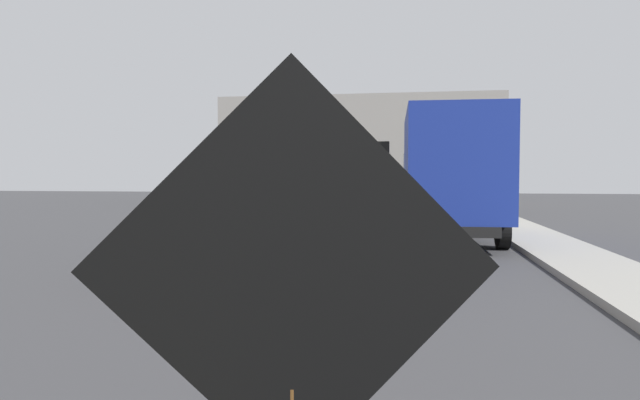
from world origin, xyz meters
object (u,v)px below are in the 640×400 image
(pickup_car, at_px, (240,232))
(highway_guide_sign, at_px, (481,141))
(arrow_board_trailer, at_px, (357,231))
(traffic_cone_mid_lane, at_px, (317,306))
(traffic_cone_curbside, at_px, (323,251))
(traffic_cone_far_lane, at_px, (321,270))
(roadwork_sign, at_px, (292,280))
(box_truck, at_px, (448,174))
(traffic_cone_near_sign, at_px, (304,374))

(pickup_car, distance_m, highway_guide_sign, 16.31)
(arrow_board_trailer, xyz_separation_m, traffic_cone_mid_lane, (0.19, -7.08, -0.19))
(arrow_board_trailer, height_order, traffic_cone_curbside, arrow_board_trailer)
(arrow_board_trailer, bearing_deg, traffic_cone_far_lane, -91.68)
(pickup_car, bearing_deg, roadwork_sign, -71.28)
(roadwork_sign, height_order, traffic_cone_curbside, roadwork_sign)
(box_truck, relative_size, traffic_cone_near_sign, 12.17)
(arrow_board_trailer, relative_size, traffic_cone_mid_lane, 4.48)
(traffic_cone_near_sign, height_order, traffic_cone_far_lane, traffic_cone_far_lane)
(pickup_car, height_order, traffic_cone_mid_lane, pickup_car)
(traffic_cone_near_sign, height_order, traffic_cone_mid_lane, traffic_cone_near_sign)
(highway_guide_sign, bearing_deg, box_truck, -102.88)
(arrow_board_trailer, height_order, traffic_cone_far_lane, arrow_board_trailer)
(highway_guide_sign, relative_size, traffic_cone_near_sign, 7.60)
(traffic_cone_near_sign, relative_size, traffic_cone_mid_lane, 1.09)
(pickup_car, xyz_separation_m, traffic_cone_near_sign, (2.65, -6.77, -0.38))
(highway_guide_sign, distance_m, traffic_cone_far_lane, 17.69)
(roadwork_sign, relative_size, traffic_cone_near_sign, 3.55)
(roadwork_sign, height_order, highway_guide_sign, highway_guide_sign)
(traffic_cone_curbside, bearing_deg, traffic_cone_near_sign, -82.36)
(traffic_cone_near_sign, bearing_deg, traffic_cone_far_lane, 97.47)
(traffic_cone_curbside, bearing_deg, pickup_car, -170.23)
(traffic_cone_mid_lane, xyz_separation_m, traffic_cone_far_lane, (-0.32, 2.32, 0.03))
(roadwork_sign, xyz_separation_m, traffic_cone_far_lane, (-0.96, 6.70, -1.14))
(traffic_cone_mid_lane, bearing_deg, arrow_board_trailer, 91.50)
(highway_guide_sign, xyz_separation_m, traffic_cone_near_sign, (-4.02, -21.41, -3.10))
(roadwork_sign, bearing_deg, box_truck, 83.70)
(roadwork_sign, bearing_deg, highway_guide_sign, 81.11)
(highway_guide_sign, distance_m, traffic_cone_mid_lane, 19.83)
(traffic_cone_far_lane, xyz_separation_m, traffic_cone_curbside, (-0.34, 2.44, -0.04))
(highway_guide_sign, relative_size, traffic_cone_far_lane, 7.47)
(arrow_board_trailer, relative_size, pickup_car, 0.53)
(arrow_board_trailer, distance_m, traffic_cone_mid_lane, 7.08)
(arrow_board_trailer, height_order, box_truck, box_truck)
(traffic_cone_near_sign, bearing_deg, box_truck, 81.05)
(arrow_board_trailer, distance_m, traffic_cone_far_lane, 4.76)
(arrow_board_trailer, xyz_separation_m, pickup_car, (-2.18, -2.61, 0.22))
(roadwork_sign, relative_size, arrow_board_trailer, 0.86)
(box_truck, distance_m, traffic_cone_mid_lane, 10.35)
(traffic_cone_near_sign, bearing_deg, traffic_cone_mid_lane, 96.96)
(arrow_board_trailer, distance_m, pickup_car, 3.41)
(arrow_board_trailer, height_order, traffic_cone_near_sign, arrow_board_trailer)
(traffic_cone_mid_lane, bearing_deg, pickup_car, 117.92)
(traffic_cone_near_sign, xyz_separation_m, traffic_cone_far_lane, (-0.61, 4.62, 0.01))
(pickup_car, bearing_deg, traffic_cone_near_sign, -68.63)
(highway_guide_sign, distance_m, traffic_cone_near_sign, 22.00)
(pickup_car, height_order, traffic_cone_near_sign, pickup_car)
(traffic_cone_far_lane, bearing_deg, traffic_cone_curbside, 97.96)
(highway_guide_sign, bearing_deg, arrow_board_trailer, -110.46)
(roadwork_sign, height_order, arrow_board_trailer, arrow_board_trailer)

